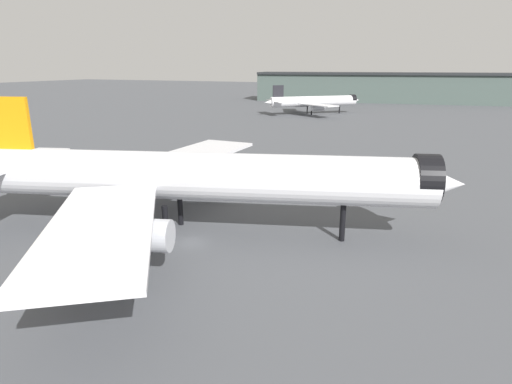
% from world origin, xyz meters
% --- Properties ---
extents(ground, '(900.00, 900.00, 0.00)m').
position_xyz_m(ground, '(0.00, 0.00, 0.00)').
color(ground, '#4C4F54').
extents(airliner_near_gate, '(60.38, 53.97, 16.22)m').
position_xyz_m(airliner_near_gate, '(-1.02, 2.47, 7.14)').
color(airliner_near_gate, white).
rests_on(airliner_near_gate, ground).
extents(airliner_far_taxiway, '(36.25, 32.89, 12.02)m').
position_xyz_m(airliner_far_taxiway, '(-24.03, 135.96, 5.29)').
color(airliner_far_taxiway, white).
rests_on(airliner_far_taxiway, ground).
extents(terminal_building, '(248.37, 53.61, 29.90)m').
position_xyz_m(terminal_building, '(50.26, 217.81, 8.12)').
color(terminal_building, '#475651').
rests_on(terminal_building, ground).
extents(baggage_tug_wing, '(2.86, 3.57, 1.85)m').
position_xyz_m(baggage_tug_wing, '(21.76, 29.71, 0.97)').
color(baggage_tug_wing, black).
rests_on(baggage_tug_wing, ground).
extents(baggage_cart_trailing, '(2.60, 2.21, 1.82)m').
position_xyz_m(baggage_cart_trailing, '(-17.50, 34.46, 0.98)').
color(baggage_cart_trailing, black).
rests_on(baggage_cart_trailing, ground).
extents(traffic_cone_wingtip, '(0.59, 0.59, 0.74)m').
position_xyz_m(traffic_cone_wingtip, '(-29.77, 18.85, 0.37)').
color(traffic_cone_wingtip, '#F2600C').
rests_on(traffic_cone_wingtip, ground).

